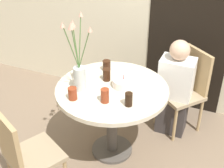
# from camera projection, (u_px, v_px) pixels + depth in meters

# --- Properties ---
(ground_plane) EXTENTS (16.00, 16.00, 0.00)m
(ground_plane) POSITION_uv_depth(u_px,v_px,m) (112.00, 150.00, 3.21)
(ground_plane) COLOR #7A6651
(doorway_panel) EXTENTS (0.90, 0.01, 2.05)m
(doorway_panel) POSITION_uv_depth(u_px,v_px,m) (190.00, 27.00, 3.37)
(doorway_panel) COLOR black
(doorway_panel) RESTS_ON ground_plane
(dining_table) EXTENTS (1.03, 1.03, 0.76)m
(dining_table) POSITION_uv_depth(u_px,v_px,m) (112.00, 100.00, 2.89)
(dining_table) COLOR beige
(dining_table) RESTS_ON ground_plane
(chair_far_back) EXTENTS (0.56, 0.56, 0.91)m
(chair_far_back) POSITION_uv_depth(u_px,v_px,m) (187.00, 86.00, 3.30)
(chair_far_back) COLOR #9E896B
(chair_far_back) RESTS_ON ground_plane
(chair_right_flank) EXTENTS (0.54, 0.54, 0.91)m
(chair_right_flank) POSITION_uv_depth(u_px,v_px,m) (24.00, 153.00, 2.46)
(chair_right_flank) COLOR #9E896B
(chair_right_flank) RESTS_ON ground_plane
(birthday_cake) EXTENTS (0.20, 0.20, 0.12)m
(birthday_cake) POSITION_uv_depth(u_px,v_px,m) (124.00, 83.00, 2.82)
(birthday_cake) COLOR white
(birthday_cake) RESTS_ON dining_table
(flower_vase) EXTENTS (0.22, 0.33, 0.69)m
(flower_vase) POSITION_uv_depth(u_px,v_px,m) (79.00, 69.00, 2.68)
(flower_vase) COLOR silver
(flower_vase) RESTS_ON dining_table
(side_plate) EXTENTS (0.21, 0.21, 0.01)m
(side_plate) POSITION_uv_depth(u_px,v_px,m) (143.00, 77.00, 2.97)
(side_plate) COLOR silver
(side_plate) RESTS_ON dining_table
(drink_glass_0) EXTENTS (0.08, 0.08, 0.10)m
(drink_glass_0) POSITION_uv_depth(u_px,v_px,m) (107.00, 65.00, 3.07)
(drink_glass_0) COLOR #33190C
(drink_glass_0) RESTS_ON dining_table
(drink_glass_1) EXTENTS (0.07, 0.07, 0.12)m
(drink_glass_1) POSITION_uv_depth(u_px,v_px,m) (105.00, 96.00, 2.59)
(drink_glass_1) COLOR maroon
(drink_glass_1) RESTS_ON dining_table
(drink_glass_2) EXTENTS (0.07, 0.07, 0.12)m
(drink_glass_2) POSITION_uv_depth(u_px,v_px,m) (107.00, 75.00, 2.90)
(drink_glass_2) COLOR #33190C
(drink_glass_2) RESTS_ON dining_table
(drink_glass_3) EXTENTS (0.08, 0.08, 0.10)m
(drink_glass_3) POSITION_uv_depth(u_px,v_px,m) (77.00, 72.00, 2.95)
(drink_glass_3) COLOR black
(drink_glass_3) RESTS_ON dining_table
(drink_glass_4) EXTENTS (0.06, 0.06, 0.12)m
(drink_glass_4) POSITION_uv_depth(u_px,v_px,m) (129.00, 99.00, 2.55)
(drink_glass_4) COLOR black
(drink_glass_4) RESTS_ON dining_table
(drink_glass_5) EXTENTS (0.08, 0.08, 0.11)m
(drink_glass_5) POSITION_uv_depth(u_px,v_px,m) (73.00, 94.00, 2.64)
(drink_glass_5) COLOR maroon
(drink_glass_5) RESTS_ON dining_table
(person_boy) EXTENTS (0.34, 0.24, 1.07)m
(person_boy) POSITION_uv_depth(u_px,v_px,m) (175.00, 91.00, 3.24)
(person_boy) COLOR #383333
(person_boy) RESTS_ON ground_plane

